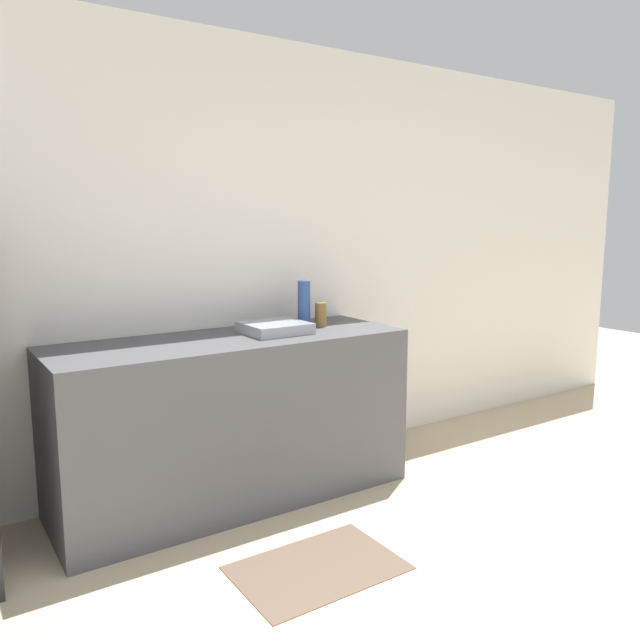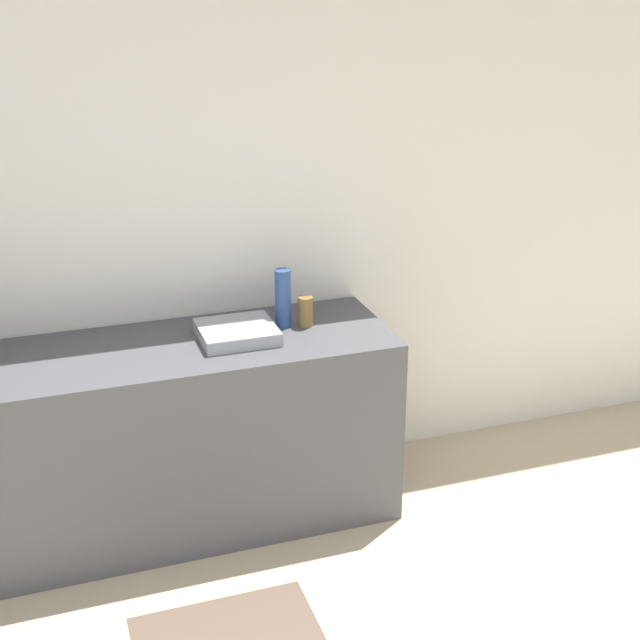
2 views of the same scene
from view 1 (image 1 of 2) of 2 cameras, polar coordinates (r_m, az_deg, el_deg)
wall_back at (r=3.68m, az=-11.28°, el=5.22°), size 8.00×0.06×2.60m
counter at (r=3.51m, az=-7.93°, el=-8.92°), size 1.93×0.67×0.91m
sink_basin at (r=3.51m, az=-4.15°, el=-0.71°), size 0.34×0.32×0.06m
bottle_tall at (r=3.68m, az=-1.47°, el=1.47°), size 0.08×0.08×0.28m
bottle_short at (r=3.72m, az=0.07°, el=0.50°), size 0.07×0.07×0.14m
kitchen_rug at (r=2.99m, az=-0.23°, el=-21.68°), size 0.73×0.49×0.01m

